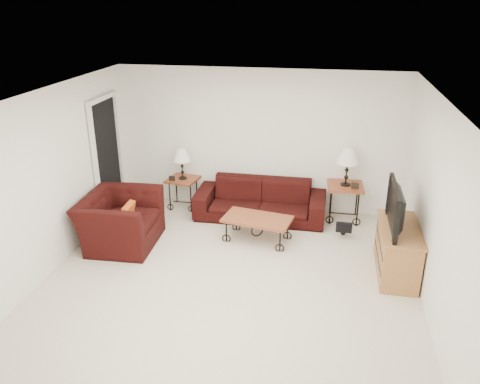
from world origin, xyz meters
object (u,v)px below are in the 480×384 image
side_table_left (183,193)px  backpack (344,221)px  tv_stand (397,251)px  sofa (260,200)px  television (402,207)px  armchair (120,220)px  lamp_left (182,164)px  coffee_table (257,229)px  side_table_right (344,202)px  lamp_right (347,167)px

side_table_left → backpack: side_table_left is taller
tv_stand → sofa: bearing=145.5°
television → backpack: 1.44m
armchair → tv_stand: bearing=-93.7°
lamp_left → television: bearing=-24.8°
side_table_left → coffee_table: 1.84m
lamp_left → armchair: size_ratio=0.46×
side_table_right → lamp_left: bearing=180.0°
lamp_right → armchair: bearing=-155.9°
side_table_left → tv_stand: 3.92m
backpack → armchair: bearing=-176.3°
tv_stand → lamp_left: bearing=155.3°
armchair → lamp_left: bearing=-21.8°
armchair → tv_stand: size_ratio=1.05×
side_table_right → backpack: (0.00, -0.61, -0.07)m
television → armchair: bearing=-91.5°
lamp_right → coffee_table: (-1.34, -1.04, -0.77)m
sofa → television: television is taller
sofa → backpack: (1.43, -0.43, -0.08)m
lamp_right → coffee_table: lamp_right is taller
television → lamp_left: bearing=-114.8°
side_table_right → coffee_table: side_table_right is taller
side_table_right → lamp_left: (-2.86, 0.00, 0.52)m
armchair → tv_stand: armchair is taller
armchair → side_table_left: bearing=-21.8°
sofa → lamp_right: (1.43, 0.18, 0.64)m
coffee_table → sofa: bearing=95.4°
side_table_left → armchair: bearing=-109.6°
side_table_left → side_table_right: side_table_right is taller
side_table_left → sofa: bearing=-7.1°
side_table_right → television: bearing=-67.5°
side_table_right → television: (0.68, -1.64, 0.68)m
lamp_left → armchair: bearing=-109.6°
side_table_right → tv_stand: size_ratio=0.55×
sofa → tv_stand: bearing=-34.5°
tv_stand → side_table_left: bearing=155.3°
lamp_right → tv_stand: lamp_right is taller
coffee_table → side_table_right: bearing=37.7°
sofa → television: size_ratio=2.13×
armchair → side_table_right: bearing=-68.0°
backpack → coffee_table: bearing=-173.6°
lamp_left → lamp_right: (2.86, 0.00, 0.12)m
sofa → lamp_right: 1.57m
sofa → lamp_left: size_ratio=3.99×
side_table_right → backpack: size_ratio=1.28×
armchair → tv_stand: 4.11m
side_table_left → armchair: armchair is taller
side_table_right → backpack: 0.61m
coffee_table → television: 2.26m
coffee_table → tv_stand: 2.13m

